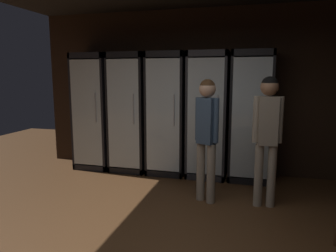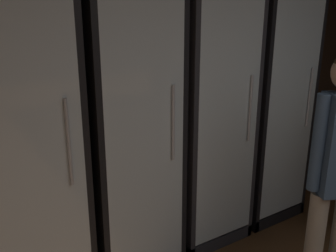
{
  "view_description": "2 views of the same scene",
  "coord_description": "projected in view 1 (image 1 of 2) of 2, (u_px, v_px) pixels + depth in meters",
  "views": [
    {
      "loc": [
        0.82,
        -2.39,
        1.68
      ],
      "look_at": [
        -0.48,
        2.42,
        0.87
      ],
      "focal_mm": 33.34,
      "sensor_mm": 36.0,
      "label": 1
    },
    {
      "loc": [
        -1.63,
        0.51,
        1.82
      ],
      "look_at": [
        -0.21,
        2.71,
        1.01
      ],
      "focal_mm": 39.18,
      "sensor_mm": 36.0,
      "label": 2
    }
  ],
  "objects": [
    {
      "name": "cooler_left",
      "position": [
        131.0,
        114.0,
        5.52
      ],
      "size": [
        0.64,
        0.61,
        2.07
      ],
      "color": "black",
      "rests_on": "ground"
    },
    {
      "name": "shopper_near",
      "position": [
        207.0,
        128.0,
        4.07
      ],
      "size": [
        0.33,
        0.25,
        1.64
      ],
      "color": "gray",
      "rests_on": "ground"
    },
    {
      "name": "cooler_far_left",
      "position": [
        96.0,
        113.0,
        5.7
      ],
      "size": [
        0.64,
        0.61,
        2.07
      ],
      "color": "black",
      "rests_on": "ground"
    },
    {
      "name": "cooler_center",
      "position": [
        168.0,
        115.0,
        5.35
      ],
      "size": [
        0.64,
        0.61,
        2.07
      ],
      "color": "black",
      "rests_on": "ground"
    },
    {
      "name": "cooler_right",
      "position": [
        208.0,
        117.0,
        5.17
      ],
      "size": [
        0.64,
        0.61,
        2.07
      ],
      "color": "#2B2B30",
      "rests_on": "ground"
    },
    {
      "name": "shopper_far",
      "position": [
        268.0,
        127.0,
        3.9
      ],
      "size": [
        0.37,
        0.22,
        1.67
      ],
      "color": "gray",
      "rests_on": "ground"
    },
    {
      "name": "cooler_far_right",
      "position": [
        251.0,
        118.0,
        4.99
      ],
      "size": [
        0.64,
        0.61,
        2.07
      ],
      "color": "black",
      "rests_on": "ground"
    },
    {
      "name": "wall_back",
      "position": [
        204.0,
        92.0,
        5.42
      ],
      "size": [
        6.0,
        0.06,
        2.8
      ],
      "primitive_type": "cube",
      "color": "black",
      "rests_on": "ground"
    }
  ]
}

